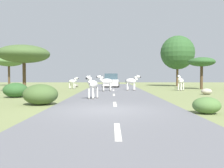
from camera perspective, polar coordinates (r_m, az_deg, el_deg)
The scene contains 19 objects.
ground_plane at distance 10.36m, azimuth -1.84°, elevation -6.36°, with size 90.00×90.00×0.00m, color olive.
road at distance 10.35m, azimuth 0.53°, elevation -6.22°, with size 6.00×64.00×0.05m, color slate.
lane_markings at distance 9.36m, azimuth 0.61°, elevation -6.92°, with size 0.16×56.00×0.01m.
zebra_0 at distance 15.21m, azimuth -4.90°, elevation -0.15°, with size 0.81×1.51×1.49m.
zebra_1 at distance 25.33m, azimuth 15.67°, elevation 0.65°, with size 1.15×1.51×1.60m.
zebra_2 at distance 28.22m, azimuth -9.57°, elevation 0.55°, with size 1.35×0.88×1.38m.
zebra_3 at distance 22.67m, azimuth -1.75°, elevation 0.60°, with size 1.57×0.77×1.53m.
zebra_4 at distance 23.98m, azimuth 4.44°, elevation 0.68°, with size 1.55×0.85×1.54m.
car_0 at distance 31.37m, azimuth -0.50°, elevation 0.76°, with size 2.03×4.34×1.74m.
car_1 at distance 37.23m, azimuth -0.73°, elevation 0.95°, with size 2.13×4.40×1.74m.
tree_0 at distance 24.60m, azimuth -20.42°, elevation 6.65°, with size 4.86×4.86×4.43m.
tree_2 at distance 35.50m, azimuth 14.98°, elevation 7.18°, with size 4.76×4.76×7.17m.
tree_4 at distance 39.87m, azimuth -23.53°, elevation 4.89°, with size 4.21×4.21×4.42m.
tree_5 at distance 28.59m, azimuth 20.20°, elevation 4.84°, with size 2.91×2.91×3.56m.
bush_0 at distance 17.97m, azimuth -22.16°, elevation -1.35°, with size 1.70×1.53×1.02m, color #2D5628.
bush_1 at distance 10.23m, azimuth 21.21°, elevation -4.73°, with size 1.10×0.99×0.66m, color #4C7038.
bush_3 at distance 12.94m, azimuth -16.85°, elevation -2.39°, with size 1.79×1.61×1.07m, color #425B2D.
rock_0 at distance 31.84m, azimuth -8.93°, elevation -0.41°, with size 0.76×0.60×0.40m, color gray.
rock_1 at distance 20.65m, azimuth 21.22°, elevation -1.66°, with size 0.85×0.75×0.49m, color #A89E8C.
Camera 1 is at (0.28, -10.25, 1.50)m, focal length 38.58 mm.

